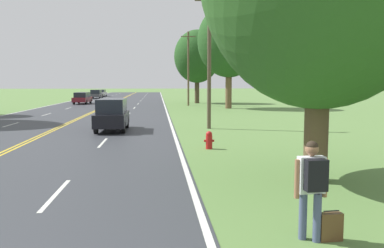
{
  "coord_description": "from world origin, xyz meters",
  "views": [
    {
      "loc": [
        6.27,
        -2.88,
        2.85
      ],
      "look_at": [
        7.51,
        11.59,
        1.37
      ],
      "focal_mm": 38.0,
      "sensor_mm": 36.0,
      "label": 1
    }
  ],
  "objects": [
    {
      "name": "fire_hydrant",
      "position": [
        8.49,
        14.35,
        0.39
      ],
      "size": [
        0.44,
        0.28,
        0.77
      ],
      "color": "red",
      "rests_on": "ground"
    },
    {
      "name": "car_maroon_van_approaching",
      "position": [
        -3.81,
        52.94,
        0.85
      ],
      "size": [
        1.97,
        4.6,
        1.58
      ],
      "rotation": [
        0.0,
        0.0,
        1.53
      ],
      "color": "black",
      "rests_on": "ground"
    },
    {
      "name": "car_dark_grey_sedan_mid_near",
      "position": [
        -4.72,
        71.84,
        0.82
      ],
      "size": [
        2.03,
        4.13,
        1.59
      ],
      "rotation": [
        0.0,
        0.0,
        1.53
      ],
      "color": "black",
      "rests_on": "ground"
    },
    {
      "name": "suitcase",
      "position": [
        9.37,
        3.98,
        0.26
      ],
      "size": [
        0.43,
        0.18,
        0.56
      ],
      "rotation": [
        0.0,
        0.0,
        1.64
      ],
      "color": "brown",
      "rests_on": "ground"
    },
    {
      "name": "utility_pole_midground",
      "position": [
        9.47,
        22.11,
        4.37
      ],
      "size": [
        1.8,
        0.24,
        8.42
      ],
      "color": "brown",
      "rests_on": "ground"
    },
    {
      "name": "car_white_sedan_mid_far",
      "position": [
        -5.23,
        82.28,
        0.76
      ],
      "size": [
        1.83,
        4.88,
        1.45
      ],
      "rotation": [
        0.0,
        0.0,
        1.55
      ],
      "color": "black",
      "rests_on": "ground"
    },
    {
      "name": "tree_right_cluster",
      "position": [
        14.18,
        41.87,
        7.42
      ],
      "size": [
        6.97,
        6.97,
        11.45
      ],
      "color": "brown",
      "rests_on": "ground"
    },
    {
      "name": "car_black_suv_nearest",
      "position": [
        3.59,
        21.46,
        1.0
      ],
      "size": [
        1.73,
        4.36,
        1.91
      ],
      "rotation": [
        0.0,
        0.0,
        -1.57
      ],
      "color": "black",
      "rests_on": "ground"
    },
    {
      "name": "hitchhiker_person",
      "position": [
        9.0,
        3.98,
        1.12
      ],
      "size": [
        0.62,
        0.44,
        1.83
      ],
      "rotation": [
        0.0,
        0.0,
        1.64
      ],
      "color": "#475175",
      "rests_on": "ground"
    },
    {
      "name": "utility_pole_far",
      "position": [
        10.15,
        47.85,
        4.72
      ],
      "size": [
        1.8,
        0.24,
        9.13
      ],
      "color": "brown",
      "rests_on": "ground"
    },
    {
      "name": "tree_left_verge",
      "position": [
        11.82,
        53.77,
        6.47
      ],
      "size": [
        6.36,
        6.36,
        10.15
      ],
      "color": "#473828",
      "rests_on": "ground"
    }
  ]
}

